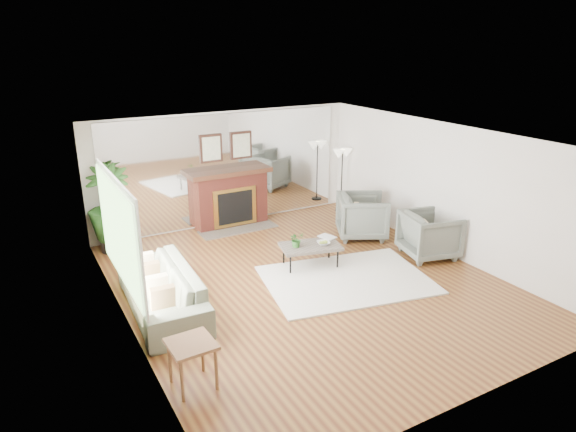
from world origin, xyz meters
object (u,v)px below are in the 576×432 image
potted_ficus (109,206)px  floor_lamp (342,159)px  coffee_table (311,247)px  armchair_back (362,216)px  sofa (161,290)px  fireplace (231,197)px  side_table (192,350)px  armchair_front (430,235)px

potted_ficus → floor_lamp: size_ratio=1.13×
coffee_table → armchair_back: size_ratio=1.18×
coffee_table → armchair_back: (1.74, 0.75, 0.06)m
sofa → potted_ficus: 2.86m
armchair_back → potted_ficus: bearing=96.8°
fireplace → coffee_table: bearing=-82.3°
coffee_table → side_table: bearing=-143.8°
coffee_table → side_table: 3.74m
side_table → sofa: bearing=84.2°
coffee_table → sofa: bearing=-175.2°
side_table → potted_ficus: bearing=89.4°
fireplace → armchair_back: (2.11, -1.97, -0.20)m
fireplace → armchair_front: fireplace is taller
coffee_table → armchair_back: armchair_back is taller
sofa → side_table: sofa is taller
sofa → potted_ficus: (-0.15, 2.80, 0.57)m
fireplace → armchair_back: bearing=-43.0°
fireplace → floor_lamp: bearing=-7.4°
side_table → coffee_table: bearing=36.2°
armchair_front → side_table: (-5.25, -1.51, 0.06)m
potted_ficus → coffee_table: bearing=-40.8°
side_table → potted_ficus: potted_ficus is taller
coffee_table → armchair_front: (2.23, -0.70, 0.05)m
coffee_table → armchair_front: 2.34m
armchair_back → side_table: size_ratio=1.67×
fireplace → sofa: bearing=-129.7°
fireplace → armchair_front: size_ratio=2.13×
armchair_back → coffee_table: bearing=141.3°
armchair_front → fireplace: bearing=51.3°
sofa → armchair_back: (4.56, 0.99, 0.11)m
coffee_table → armchair_front: bearing=-17.3°
sofa → floor_lamp: floor_lamp is taller
coffee_table → sofa: 2.83m
sofa → side_table: size_ratio=3.96×
armchair_back → side_table: (-4.76, -2.96, 0.05)m
armchair_back → floor_lamp: (0.59, 1.61, 0.84)m
armchair_back → floor_lamp: size_ratio=0.66×
coffee_table → potted_ficus: size_ratio=0.69×
potted_ficus → floor_lamp: (5.30, -0.19, 0.38)m
fireplace → sofa: (-2.45, -2.96, -0.31)m
coffee_table → floor_lamp: bearing=45.5°
side_table → floor_lamp: (5.35, 4.58, 0.79)m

